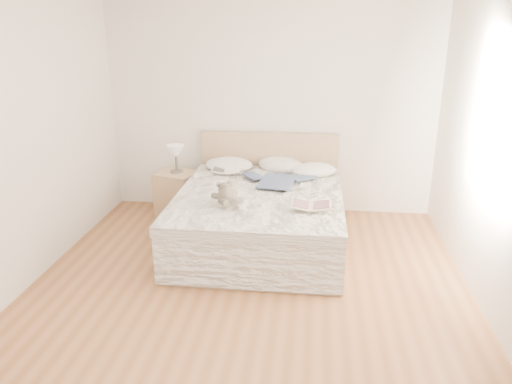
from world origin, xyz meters
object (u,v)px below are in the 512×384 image
bed (261,215)px  childrens_book (311,206)px  teddy_bear (227,202)px  photo_book (226,171)px  table_lamp (176,153)px  nightstand (178,194)px

bed → childrens_book: size_ratio=5.42×
teddy_bear → bed: bearing=40.8°
bed → photo_book: 0.79m
childrens_book → teddy_bear: teddy_bear is taller
bed → teddy_bear: size_ratio=6.59×
table_lamp → childrens_book: table_lamp is taller
nightstand → teddy_bear: teddy_bear is taller
photo_book → childrens_book: same height
nightstand → table_lamp: 0.52m
bed → nightstand: (-1.10, 0.63, -0.03)m
bed → photo_book: size_ratio=6.09×
childrens_book → teddy_bear: 0.81m
photo_book → nightstand: bearing=171.2°
photo_book → childrens_book: (1.01, -1.05, 0.00)m
nightstand → teddy_bear: bearing=-55.0°
childrens_book → teddy_bear: bearing=-176.4°
bed → nightstand: bed is taller
table_lamp → nightstand: bearing=-92.5°
nightstand → photo_book: photo_book is taller
nightstand → table_lamp: size_ratio=1.67×
table_lamp → childrens_book: (1.64, -1.16, -0.17)m
childrens_book → bed: bearing=137.8°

